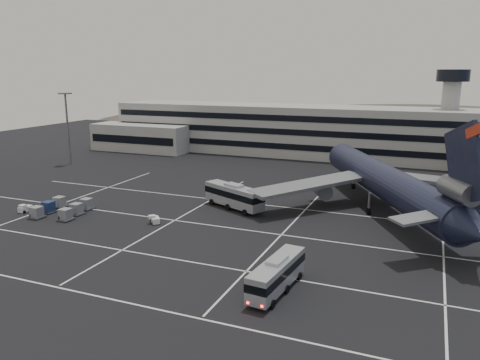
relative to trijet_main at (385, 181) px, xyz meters
name	(u,v)px	position (x,y,z in m)	size (l,w,h in m)	color
ground	(196,233)	(-24.63, -22.25, -5.25)	(260.00, 260.00, 0.00)	black
lane_markings	(204,232)	(-23.68, -21.52, -5.24)	(90.00, 55.62, 0.01)	silver
terminal	(302,131)	(-27.58, 48.89, 1.68)	(125.00, 26.00, 24.00)	gray
hills	(400,149)	(-6.64, 147.75, -17.32)	(352.00, 180.00, 44.00)	#38332B
lightpole_left	(67,119)	(-79.63, 12.75, 6.57)	(2.40, 2.40, 18.28)	slate
trijet_main	(385,181)	(0.00, 0.00, 0.00)	(42.57, 53.34, 18.08)	black
bus_near	(277,273)	(-7.70, -35.75, -3.17)	(3.57, 10.98, 3.81)	#94969B
bus_far	(234,195)	(-24.43, -8.43, -2.82)	(12.59, 8.01, 4.44)	#94969B
tug_a	(25,209)	(-56.61, -23.99, -4.63)	(1.38, 2.24, 1.40)	silver
tug_b	(155,220)	(-32.73, -20.70, -4.65)	(2.35, 2.40, 1.35)	silver
uld_cluster	(62,208)	(-50.01, -22.27, -4.29)	(8.64, 9.77, 1.96)	#2D2D30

